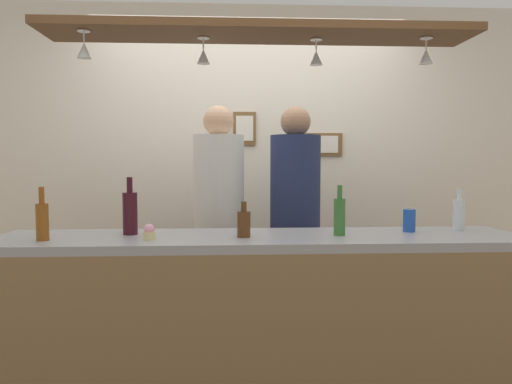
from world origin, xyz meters
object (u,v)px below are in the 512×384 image
cupcake (149,232)px  bottle_wine_dark_red (130,212)px  picture_frame_crest (245,128)px  person_left_white_patterned_shirt (219,208)px  person_middle_navy_shirt (295,208)px  bottle_soda_clear (458,214)px  bottle_beer_brown_stubby (244,223)px  bottle_beer_green_import (340,215)px  bottle_beer_amber_tall (42,220)px  drink_can (409,220)px  picture_frame_lower_pair (324,144)px

cupcake → bottle_wine_dark_red: bearing=126.1°
picture_frame_crest → bottle_wine_dark_red: bearing=-115.6°
person_left_white_patterned_shirt → person_middle_navy_shirt: (0.52, -0.00, -0.00)m
bottle_soda_clear → person_left_white_patterned_shirt: bearing=153.9°
bottle_beer_brown_stubby → bottle_soda_clear: bearing=8.3°
bottle_wine_dark_red → cupcake: size_ratio=3.85×
bottle_beer_brown_stubby → picture_frame_crest: (0.05, 1.45, 0.57)m
bottle_soda_clear → cupcake: size_ratio=2.95×
person_middle_navy_shirt → bottle_beer_green_import: (0.12, -0.80, 0.04)m
bottle_wine_dark_red → picture_frame_crest: (0.64, 1.33, 0.52)m
person_left_white_patterned_shirt → cupcake: person_left_white_patterned_shirt is taller
bottle_beer_amber_tall → person_left_white_patterned_shirt: bearing=46.7°
person_left_white_patterned_shirt → bottle_wine_dark_red: person_left_white_patterned_shirt is taller
bottle_beer_green_import → person_middle_navy_shirt: bearing=98.8°
person_middle_navy_shirt → bottle_beer_green_import: bearing=-81.2°
bottle_beer_amber_tall → drink_can: size_ratio=2.13×
bottle_beer_brown_stubby → picture_frame_lower_pair: (0.69, 1.45, 0.44)m
person_middle_navy_shirt → drink_can: (0.53, -0.69, -0.00)m
bottle_beer_green_import → bottle_beer_brown_stubby: size_ratio=1.44×
bottle_beer_amber_tall → bottle_wine_dark_red: bearing=23.7°
bottle_beer_green_import → cupcake: (-0.96, -0.09, -0.07)m
person_middle_navy_shirt → bottle_wine_dark_red: person_middle_navy_shirt is taller
drink_can → person_middle_navy_shirt: bearing=127.4°
drink_can → cupcake: bearing=-172.0°
person_left_white_patterned_shirt → picture_frame_crest: size_ratio=6.67×
person_left_white_patterned_shirt → bottle_beer_brown_stubby: size_ratio=9.64×
bottle_wine_dark_red → picture_frame_crest: picture_frame_crest is taller
bottle_beer_amber_tall → cupcake: size_ratio=3.33×
bottle_beer_green_import → bottle_soda_clear: bearing=11.4°
bottle_beer_green_import → bottle_beer_brown_stubby: 0.50m
bottle_soda_clear → bottle_wine_dark_red: (-1.78, -0.06, 0.03)m
person_middle_navy_shirt → bottle_beer_amber_tall: 1.61m
cupcake → bottle_beer_brown_stubby: bearing=6.8°
bottle_soda_clear → bottle_wine_dark_red: size_ratio=0.77×
cupcake → picture_frame_crest: size_ratio=0.30×
bottle_soda_clear → drink_can: (-0.29, -0.04, -0.03)m
bottle_beer_green_import → bottle_beer_brown_stubby: bottle_beer_green_import is taller
bottle_beer_amber_tall → bottle_beer_brown_stubby: size_ratio=1.44×
bottle_beer_amber_tall → bottle_beer_brown_stubby: 0.98m
person_left_white_patterned_shirt → bottle_beer_brown_stubby: person_left_white_patterned_shirt is taller
bottle_beer_amber_tall → picture_frame_lower_pair: 2.28m
bottle_beer_amber_tall → bottle_beer_brown_stubby: (0.97, 0.05, -0.03)m
cupcake → bottle_beer_green_import: bearing=5.2°
bottle_wine_dark_red → picture_frame_crest: size_ratio=1.15×
bottle_wine_dark_red → drink_can: size_ratio=2.46×
person_left_white_patterned_shirt → person_middle_navy_shirt: 0.52m
bottle_beer_green_import → bottle_beer_amber_tall: same height
cupcake → picture_frame_crest: bearing=71.2°
person_middle_navy_shirt → picture_frame_lower_pair: (0.31, 0.62, 0.45)m
drink_can → picture_frame_crest: (-0.85, 1.31, 0.58)m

